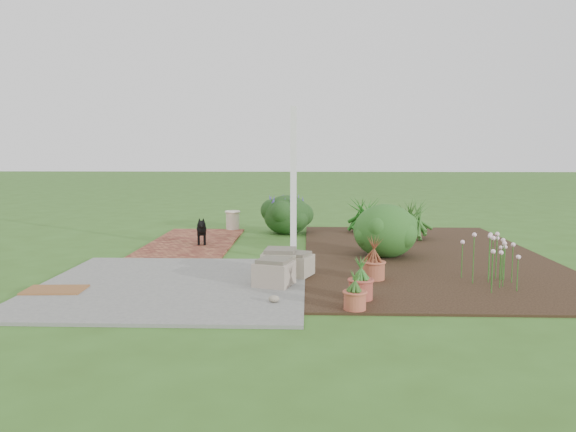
{
  "coord_description": "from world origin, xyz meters",
  "views": [
    {
      "loc": [
        0.54,
        -8.98,
        1.79
      ],
      "look_at": [
        0.2,
        0.4,
        0.7
      ],
      "focal_mm": 35.0,
      "sensor_mm": 36.0,
      "label": 1
    }
  ],
  "objects_px": {
    "cream_ceramic_urn": "(233,220)",
    "black_dog": "(202,229)",
    "evergreen_shrub": "(385,229)",
    "stone_trough_near": "(274,274)"
  },
  "relations": [
    {
      "from": "black_dog",
      "to": "cream_ceramic_urn",
      "type": "distance_m",
      "value": 2.11
    },
    {
      "from": "black_dog",
      "to": "evergreen_shrub",
      "type": "bearing_deg",
      "value": -28.18
    },
    {
      "from": "stone_trough_near",
      "to": "cream_ceramic_urn",
      "type": "xyz_separation_m",
      "value": [
        -1.25,
        5.27,
        0.05
      ]
    },
    {
      "from": "cream_ceramic_urn",
      "to": "evergreen_shrub",
      "type": "relative_size",
      "value": 0.38
    },
    {
      "from": "cream_ceramic_urn",
      "to": "black_dog",
      "type": "bearing_deg",
      "value": -98.37
    },
    {
      "from": "cream_ceramic_urn",
      "to": "evergreen_shrub",
      "type": "xyz_separation_m",
      "value": [
        2.99,
        -3.09,
        0.24
      ]
    },
    {
      "from": "evergreen_shrub",
      "to": "cream_ceramic_urn",
      "type": "bearing_deg",
      "value": 134.06
    },
    {
      "from": "black_dog",
      "to": "cream_ceramic_urn",
      "type": "bearing_deg",
      "value": 70.42
    },
    {
      "from": "stone_trough_near",
      "to": "evergreen_shrub",
      "type": "height_order",
      "value": "evergreen_shrub"
    },
    {
      "from": "evergreen_shrub",
      "to": "stone_trough_near",
      "type": "bearing_deg",
      "value": -128.7
    }
  ]
}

